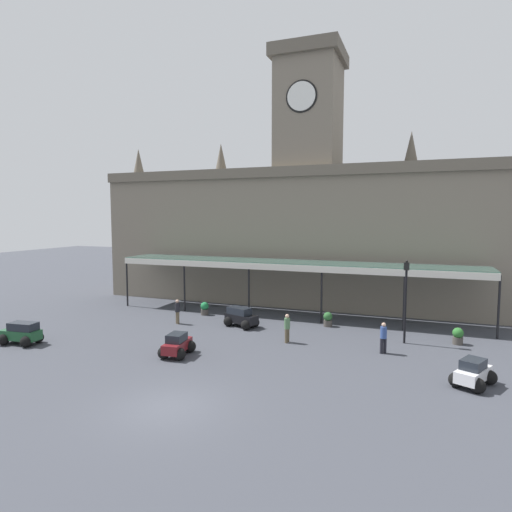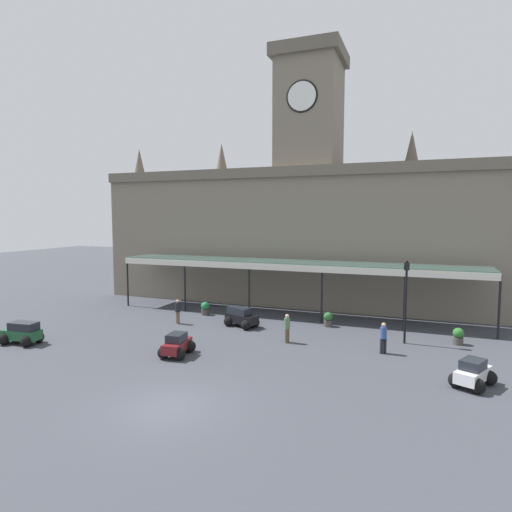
# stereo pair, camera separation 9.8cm
# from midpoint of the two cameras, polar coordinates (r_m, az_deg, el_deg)

# --- Properties ---
(ground_plane) EXTENTS (140.00, 140.00, 0.00)m
(ground_plane) POSITION_cam_midpoint_polar(r_m,az_deg,el_deg) (17.92, -11.48, -18.90)
(ground_plane) COLOR #3D3F47
(station_building) EXTENTS (35.45, 6.27, 20.67)m
(station_building) POSITION_cam_midpoint_polar(r_m,az_deg,el_deg) (36.54, 6.97, 4.02)
(station_building) COLOR slate
(station_building) RESTS_ON ground
(entrance_canopy) EXTENTS (26.83, 3.26, 4.01)m
(entrance_canopy) POSITION_cam_midpoint_polar(r_m,az_deg,el_deg) (31.55, 4.54, -1.03)
(entrance_canopy) COLOR #38564C
(entrance_canopy) RESTS_ON ground
(car_green_estate) EXTENTS (2.33, 1.70, 1.27)m
(car_green_estate) POSITION_cam_midpoint_polar(r_m,az_deg,el_deg) (28.55, -28.36, -9.03)
(car_green_estate) COLOR #1E512D
(car_green_estate) RESTS_ON ground
(car_white_sedan) EXTENTS (2.02, 2.24, 1.19)m
(car_white_sedan) POSITION_cam_midpoint_polar(r_m,az_deg,el_deg) (21.46, 26.76, -13.79)
(car_white_sedan) COLOR silver
(car_white_sedan) RESTS_ON ground
(car_maroon_sedan) EXTENTS (1.67, 2.14, 1.19)m
(car_maroon_sedan) POSITION_cam_midpoint_polar(r_m,az_deg,el_deg) (23.59, -10.24, -11.58)
(car_maroon_sedan) COLOR maroon
(car_maroon_sedan) RESTS_ON ground
(car_black_estate) EXTENTS (2.42, 1.99, 1.27)m
(car_black_estate) POSITION_cam_midpoint_polar(r_m,az_deg,el_deg) (29.00, -1.87, -8.17)
(car_black_estate) COLOR black
(car_black_estate) RESTS_ON ground
(pedestrian_near_entrance) EXTENTS (0.34, 0.34, 1.67)m
(pedestrian_near_entrance) POSITION_cam_midpoint_polar(r_m,az_deg,el_deg) (30.13, -10.17, -7.07)
(pedestrian_near_entrance) COLOR brown
(pedestrian_near_entrance) RESTS_ON ground
(pedestrian_beside_cars) EXTENTS (0.34, 0.34, 1.67)m
(pedestrian_beside_cars) POSITION_cam_midpoint_polar(r_m,az_deg,el_deg) (24.40, 16.53, -10.15)
(pedestrian_beside_cars) COLOR black
(pedestrian_beside_cars) RESTS_ON ground
(pedestrian_crossing_forecourt) EXTENTS (0.34, 0.39, 1.67)m
(pedestrian_crossing_forecourt) POSITION_cam_midpoint_polar(r_m,az_deg,el_deg) (25.43, 4.23, -9.31)
(pedestrian_crossing_forecourt) COLOR brown
(pedestrian_crossing_forecourt) RESTS_ON ground
(victorian_lamppost) EXTENTS (0.30, 0.30, 4.83)m
(victorian_lamppost) POSITION_cam_midpoint_polar(r_m,az_deg,el_deg) (26.21, 19.23, -4.47)
(victorian_lamppost) COLOR black
(victorian_lamppost) RESTS_ON ground
(planter_near_kerb) EXTENTS (0.60, 0.60, 0.96)m
(planter_near_kerb) POSITION_cam_midpoint_polar(r_m,az_deg,el_deg) (32.58, -6.64, -6.84)
(planter_near_kerb) COLOR #47423D
(planter_near_kerb) RESTS_ON ground
(planter_by_canopy) EXTENTS (0.60, 0.60, 0.96)m
(planter_by_canopy) POSITION_cam_midpoint_polar(r_m,az_deg,el_deg) (27.65, 25.16, -9.51)
(planter_by_canopy) COLOR #47423D
(planter_by_canopy) RESTS_ON ground
(planter_forecourt_centre) EXTENTS (0.60, 0.60, 0.96)m
(planter_forecourt_centre) POSITION_cam_midpoint_polar(r_m,az_deg,el_deg) (29.45, 9.56, -8.19)
(planter_forecourt_centre) COLOR #47423D
(planter_forecourt_centre) RESTS_ON ground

